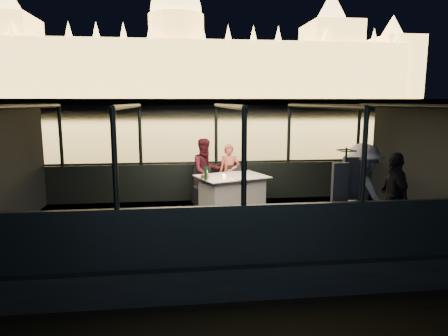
{
  "coord_description": "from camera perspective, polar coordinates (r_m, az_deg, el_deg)",
  "views": [
    {
      "loc": [
        -0.95,
        -7.55,
        2.88
      ],
      "look_at": [
        0.0,
        0.4,
        1.55
      ],
      "focal_mm": 32.0,
      "sensor_mm": 36.0,
      "label": 1
    }
  ],
  "objects": [
    {
      "name": "river_water",
      "position": [
        87.6,
        -6.27,
        7.51
      ],
      "size": [
        500.0,
        500.0,
        0.0
      ],
      "primitive_type": "plane",
      "color": "black",
      "rests_on": "ground"
    },
    {
      "name": "boat_hull",
      "position": [
        8.14,
        0.34,
        -11.3
      ],
      "size": [
        8.6,
        4.4,
        1.0
      ],
      "primitive_type": "cube",
      "color": "black",
      "rests_on": "river_water"
    },
    {
      "name": "boat_deck",
      "position": [
        7.98,
        0.35,
        -8.07
      ],
      "size": [
        8.0,
        4.0,
        0.04
      ],
      "primitive_type": "cube",
      "color": "black",
      "rests_on": "boat_hull"
    },
    {
      "name": "gunwale_port",
      "position": [
        9.79,
        -1.12,
        -1.94
      ],
      "size": [
        8.0,
        0.08,
        0.9
      ],
      "primitive_type": "cube",
      "color": "black",
      "rests_on": "boat_deck"
    },
    {
      "name": "gunwale_starboard",
      "position": [
        5.96,
        2.79,
        -9.5
      ],
      "size": [
        8.0,
        0.08,
        0.9
      ],
      "primitive_type": "cube",
      "color": "black",
      "rests_on": "boat_deck"
    },
    {
      "name": "cabin_glass_port",
      "position": [
        9.63,
        -1.14,
        4.79
      ],
      "size": [
        8.0,
        0.02,
        1.4
      ],
      "primitive_type": null,
      "color": "#99B2B2",
      "rests_on": "gunwale_port"
    },
    {
      "name": "cabin_glass_starboard",
      "position": [
        5.69,
        2.88,
        1.52
      ],
      "size": [
        8.0,
        0.02,
        1.4
      ],
      "primitive_type": null,
      "color": "#99B2B2",
      "rests_on": "gunwale_starboard"
    },
    {
      "name": "cabin_roof_glass",
      "position": [
        7.61,
        0.36,
        8.83
      ],
      "size": [
        8.0,
        4.0,
        0.02
      ],
      "primitive_type": null,
      "color": "#99B2B2",
      "rests_on": "boat_deck"
    },
    {
      "name": "end_wall_fore",
      "position": [
        8.24,
        -28.46,
        -0.31
      ],
      "size": [
        0.02,
        4.0,
        2.3
      ],
      "primitive_type": null,
      "color": "black",
      "rests_on": "boat_deck"
    },
    {
      "name": "end_wall_aft",
      "position": [
        9.12,
        26.17,
        0.7
      ],
      "size": [
        0.02,
        4.0,
        2.3
      ],
      "primitive_type": null,
      "color": "black",
      "rests_on": "boat_deck"
    },
    {
      "name": "canopy_ribs",
      "position": [
        7.71,
        0.35,
        0.25
      ],
      "size": [
        8.0,
        4.0,
        2.3
      ],
      "primitive_type": null,
      "color": "black",
      "rests_on": "boat_deck"
    },
    {
      "name": "embankment",
      "position": [
        217.56,
        -6.67,
        8.89
      ],
      "size": [
        400.0,
        140.0,
        6.0
      ],
      "primitive_type": "cube",
      "color": "#423D33",
      "rests_on": "ground"
    },
    {
      "name": "parliament_building",
      "position": [
        184.41,
        -6.79,
        17.53
      ],
      "size": [
        220.0,
        32.0,
        60.0
      ],
      "primitive_type": null,
      "color": "#F2D18C",
      "rests_on": "embankment"
    },
    {
      "name": "dining_table_central",
      "position": [
        8.88,
        1.12,
        -3.56
      ],
      "size": [
        1.72,
        1.48,
        0.77
      ],
      "primitive_type": "cube",
      "rotation": [
        0.0,
        0.0,
        0.35
      ],
      "color": "white",
      "rests_on": "boat_deck"
    },
    {
      "name": "chair_port_left",
      "position": [
        9.27,
        -3.03,
        -2.6
      ],
      "size": [
        0.47,
        0.47,
        0.87
      ],
      "primitive_type": "cube",
      "rotation": [
        0.0,
        0.0,
        0.16
      ],
      "color": "black",
      "rests_on": "boat_deck"
    },
    {
      "name": "chair_port_right",
      "position": [
        9.32,
        1.89,
        -2.52
      ],
      "size": [
        0.44,
        0.44,
        0.9
      ],
      "primitive_type": "cube",
      "rotation": [
        0.0,
        0.0,
        -0.07
      ],
      "color": "black",
      "rests_on": "boat_deck"
    },
    {
      "name": "coat_stand",
      "position": [
        6.74,
        16.79,
        -3.66
      ],
      "size": [
        0.54,
        0.47,
        1.67
      ],
      "primitive_type": null,
      "rotation": [
        0.0,
        0.0,
        0.25
      ],
      "color": "black",
      "rests_on": "boat_deck"
    },
    {
      "name": "person_woman_coral",
      "position": [
        9.51,
        0.74,
        -0.44
      ],
      "size": [
        0.57,
        0.46,
        1.39
      ],
      "primitive_type": "imported",
      "rotation": [
        0.0,
        0.0,
        -0.28
      ],
      "color": "#D7604E",
      "rests_on": "boat_deck"
    },
    {
      "name": "person_man_maroon",
      "position": [
        9.45,
        -2.63,
        -0.51
      ],
      "size": [
        0.9,
        0.82,
        1.53
      ],
      "primitive_type": "imported",
      "rotation": [
        0.0,
        0.0,
        0.4
      ],
      "color": "#42121C",
      "rests_on": "boat_deck"
    },
    {
      "name": "passenger_stripe",
      "position": [
        7.11,
        19.07,
        -3.52
      ],
      "size": [
        0.97,
        1.25,
        1.71
      ],
      "primitive_type": "imported",
      "rotation": [
        0.0,
        0.0,
        1.93
      ],
      "color": "silver",
      "rests_on": "boat_deck"
    },
    {
      "name": "passenger_dark",
      "position": [
        7.45,
        23.13,
        -3.2
      ],
      "size": [
        0.47,
        0.94,
        1.55
      ],
      "primitive_type": "imported",
      "rotation": [
        0.0,
        0.0,
        4.61
      ],
      "color": "black",
      "rests_on": "boat_deck"
    },
    {
      "name": "wine_bottle",
      "position": [
        8.32,
        -2.58,
        -0.72
      ],
      "size": [
        0.08,
        0.08,
        0.32
      ],
      "primitive_type": "cylinder",
      "rotation": [
        0.0,
        0.0,
        -0.27
      ],
      "color": "#153B20",
      "rests_on": "dining_table_central"
    },
    {
      "name": "bread_basket",
      "position": [
        8.53,
        -2.68,
        -1.22
      ],
      "size": [
        0.23,
        0.23,
        0.07
      ],
      "primitive_type": "cylinder",
      "rotation": [
        0.0,
        0.0,
        0.26
      ],
      "color": "brown",
      "rests_on": "dining_table_central"
    },
    {
      "name": "amber_candle",
      "position": [
        8.5,
        0.03,
        -1.25
      ],
      "size": [
        0.07,
        0.07,
        0.09
      ],
      "primitive_type": "cylinder",
      "rotation": [
        0.0,
        0.0,
        0.12
      ],
      "color": "#F7A63D",
      "rests_on": "dining_table_central"
    },
    {
      "name": "plate_near",
      "position": [
        8.4,
        2.23,
        -1.6
      ],
      "size": [
        0.25,
        0.25,
        0.01
      ],
      "primitive_type": "cylinder",
      "rotation": [
        0.0,
        0.0,
        0.12
      ],
      "color": "silver",
      "rests_on": "dining_table_central"
    },
    {
      "name": "plate_far",
      "position": [
        8.61,
        -2.71,
        -1.33
      ],
      "size": [
        0.27,
        0.27,
        0.02
      ],
      "primitive_type": "cylinder",
      "rotation": [
        0.0,
        0.0,
        -0.1
      ],
      "color": "silver",
      "rests_on": "dining_table_central"
    },
    {
      "name": "wine_glass_white",
      "position": [
        8.33,
        -2.58,
        -1.1
      ],
      "size": [
        0.08,
        0.08,
        0.19
      ],
      "primitive_type": null,
      "rotation": [
        0.0,
        0.0,
        -0.24
      ],
      "color": "white",
      "rests_on": "dining_table_central"
    },
    {
      "name": "wine_glass_red",
      "position": [
        8.75,
        1.33,
        -0.57
      ],
      "size": [
        0.08,
        0.08,
        0.19
      ],
      "primitive_type": null,
      "rotation": [
        0.0,
        0.0,
        -0.25
      ],
      "color": "silver",
      "rests_on": "dining_table_central"
    }
  ]
}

